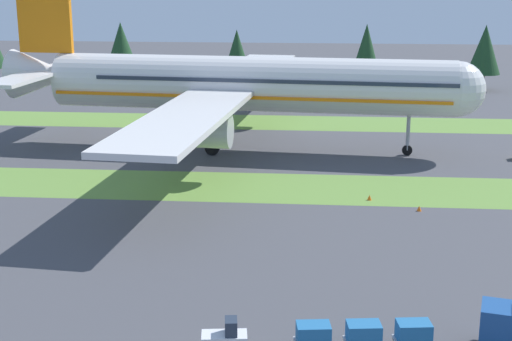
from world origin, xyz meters
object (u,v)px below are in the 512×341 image
airliner (238,83)px  cargo_dolly_lead (313,334)px  taxiway_marker_0 (370,197)px  taxiway_marker_1 (419,208)px  baggage_tug (226,338)px  cargo_dolly_third (414,332)px  cargo_dolly_second (364,333)px

airliner → cargo_dolly_lead: size_ratio=29.98×
taxiway_marker_0 → airliner: bearing=125.7°
airliner → taxiway_marker_1: airliner is taller
baggage_tug → cargo_dolly_third: size_ratio=1.16×
baggage_tug → cargo_dolly_lead: baggage_tug is taller
baggage_tug → cargo_dolly_second: size_ratio=1.16×
cargo_dolly_third → cargo_dolly_lead: bearing=90.0°
airliner → cargo_dolly_second: airliner is taller
cargo_dolly_second → taxiway_marker_1: 27.11m
baggage_tug → cargo_dolly_second: (7.86, 1.02, 0.10)m
cargo_dolly_lead → taxiway_marker_0: cargo_dolly_lead is taller
taxiway_marker_0 → taxiway_marker_1: 5.24m
airliner → taxiway_marker_1: bearing=44.1°
airliner → cargo_dolly_second: 51.82m
baggage_tug → cargo_dolly_second: 7.93m
cargo_dolly_lead → cargo_dolly_third: same height
baggage_tug → taxiway_marker_1: 30.85m
cargo_dolly_lead → cargo_dolly_second: bearing=-90.0°
taxiway_marker_1 → cargo_dolly_lead: bearing=-109.1°
baggage_tug → taxiway_marker_0: baggage_tug is taller
cargo_dolly_third → taxiway_marker_0: size_ratio=4.66×
cargo_dolly_second → taxiway_marker_0: 29.44m
airliner → taxiway_marker_1: size_ratio=147.40×
cargo_dolly_third → taxiway_marker_1: 26.21m
cargo_dolly_second → cargo_dolly_third: 2.90m
cargo_dolly_lead → cargo_dolly_third: size_ratio=1.00×
cargo_dolly_third → taxiway_marker_0: 29.00m
airliner → taxiway_marker_0: bearing=40.9°
taxiway_marker_0 → baggage_tug: bearing=-108.1°
airliner → baggage_tug: bearing=10.5°
baggage_tug → taxiway_marker_1: bearing=-34.9°
cargo_dolly_third → taxiway_marker_0: bearing=-5.9°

